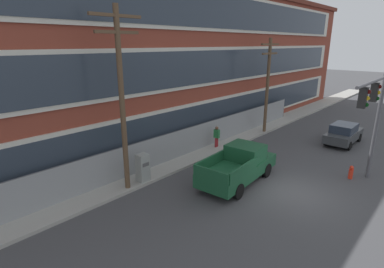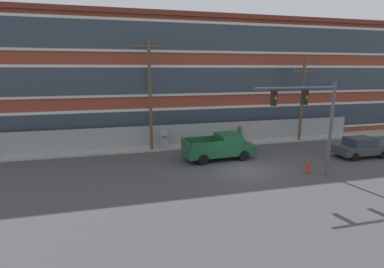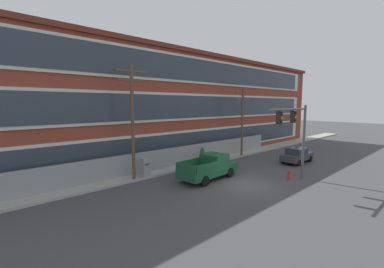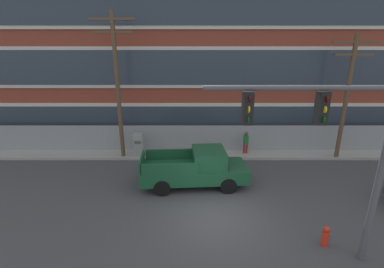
{
  "view_description": "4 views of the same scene",
  "coord_description": "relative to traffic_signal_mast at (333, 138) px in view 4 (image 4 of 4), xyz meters",
  "views": [
    {
      "loc": [
        -13.74,
        -5.31,
        7.34
      ],
      "look_at": [
        -3.04,
        4.34,
        2.97
      ],
      "focal_mm": 28.0,
      "sensor_mm": 36.0,
      "label": 1
    },
    {
      "loc": [
        -8.39,
        -17.81,
        6.74
      ],
      "look_at": [
        -3.19,
        2.09,
        2.28
      ],
      "focal_mm": 28.0,
      "sensor_mm": 36.0,
      "label": 2
    },
    {
      "loc": [
        -15.65,
        -10.91,
        6.05
      ],
      "look_at": [
        -0.76,
        4.98,
        3.49
      ],
      "focal_mm": 24.0,
      "sensor_mm": 36.0,
      "label": 3
    },
    {
      "loc": [
        -0.97,
        -9.22,
        6.49
      ],
      "look_at": [
        -0.9,
        4.83,
        2.22
      ],
      "focal_mm": 24.0,
      "sensor_mm": 36.0,
      "label": 4
    }
  ],
  "objects": [
    {
      "name": "traffic_signal_mast",
      "position": [
        0.0,
        0.0,
        0.0
      ],
      "size": [
        5.43,
        0.43,
        5.96
      ],
      "color": "#4C4C51",
      "rests_on": "ground"
    },
    {
      "name": "pickup_truck_dark_green",
      "position": [
        -3.85,
        5.18,
        -3.3
      ],
      "size": [
        5.56,
        2.43,
        1.96
      ],
      "color": "#194C2D",
      "rests_on": "ground"
    },
    {
      "name": "pedestrian_near_cabinet",
      "position": [
        -0.46,
        9.34,
        -3.26
      ],
      "size": [
        0.32,
        0.43,
        1.69
      ],
      "color": "maroon",
      "rests_on": "ground"
    },
    {
      "name": "ground_plane",
      "position": [
        -3.1,
        2.25,
        -4.23
      ],
      "size": [
        160.0,
        160.0,
        0.0
      ],
      "primitive_type": "plane",
      "color": "#424244"
    },
    {
      "name": "electrical_cabinet",
      "position": [
        -7.57,
        8.88,
        -3.39
      ],
      "size": [
        0.6,
        0.56,
        1.69
      ],
      "color": "#939993",
      "rests_on": "ground"
    },
    {
      "name": "fire_hydrant",
      "position": [
        0.66,
        0.66,
        -3.85
      ],
      "size": [
        0.24,
        0.24,
        0.78
      ],
      "color": "red",
      "rests_on": "ground"
    },
    {
      "name": "brick_mill_building",
      "position": [
        -0.87,
        15.66,
        1.55
      ],
      "size": [
        52.19,
        10.59,
        11.55
      ],
      "color": "brown",
      "rests_on": "ground"
    },
    {
      "name": "utility_pole_near_corner",
      "position": [
        -8.62,
        8.86,
        0.79
      ],
      "size": [
        2.68,
        0.26,
        9.02
      ],
      "color": "brown",
      "rests_on": "ground"
    },
    {
      "name": "sidewalk_building_side",
      "position": [
        -3.1,
        9.59,
        -4.15
      ],
      "size": [
        80.0,
        2.15,
        0.16
      ],
      "primitive_type": "cube",
      "color": "#9E9B93",
      "rests_on": "ground"
    },
    {
      "name": "utility_pole_midblock",
      "position": [
        5.43,
        8.75,
        0.13
      ],
      "size": [
        2.69,
        0.26,
        7.77
      ],
      "color": "brown",
      "rests_on": "ground"
    },
    {
      "name": "chain_link_fence",
      "position": [
        -4.41,
        9.98,
        -3.23
      ],
      "size": [
        31.89,
        0.06,
        1.97
      ],
      "color": "gray",
      "rests_on": "ground"
    }
  ]
}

